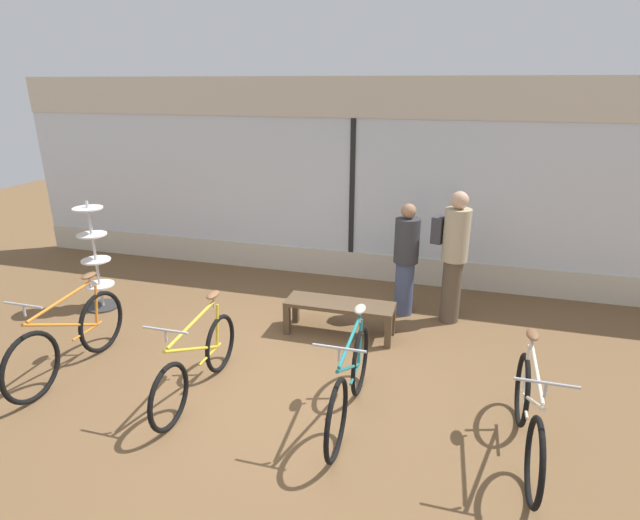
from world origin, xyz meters
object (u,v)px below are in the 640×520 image
display_bench (340,308)px  customer_near_rack (406,258)px  bicycle_far_left (70,339)px  bicycle_left (198,363)px  customer_by_window (453,253)px  bicycle_right (350,383)px  accessory_rack (97,265)px  bicycle_far_right (528,417)px

display_bench → customer_near_rack: 1.21m
bicycle_far_left → bicycle_left: bicycle_far_left is taller
bicycle_left → display_bench: bearing=57.2°
customer_by_window → bicycle_right: bearing=-108.6°
accessory_rack → display_bench: accessory_rack is taller
bicycle_right → bicycle_far_right: bicycle_right is taller
bicycle_right → bicycle_far_right: (1.59, -0.06, -0.01)m
bicycle_far_right → accessory_rack: 5.86m
customer_near_rack → customer_by_window: size_ratio=0.88×
bicycle_far_left → bicycle_far_right: bearing=-0.4°
accessory_rack → customer_by_window: size_ratio=0.87×
bicycle_far_right → display_bench: bicycle_far_right is taller
display_bench → bicycle_far_left: bearing=-147.7°
bicycle_far_left → bicycle_left: 1.59m
bicycle_right → customer_by_window: (0.84, 2.48, 0.58)m
bicycle_left → customer_near_rack: 3.17m
display_bench → customer_near_rack: bearing=49.9°
accessory_rack → customer_by_window: (4.88, 0.94, 0.33)m
bicycle_far_right → customer_near_rack: 2.97m
accessory_rack → display_bench: bearing=2.2°
bicycle_far_left → bicycle_left: bearing=-0.2°
bicycle_far_left → bicycle_far_right: size_ratio=1.07×
customer_near_rack → bicycle_left: bearing=-125.4°
bicycle_left → accessory_rack: 2.91m
bicycle_far_left → bicycle_far_right: bicycle_far_left is taller
bicycle_right → bicycle_left: bearing=-179.0°
bicycle_right → accessory_rack: 4.34m
bicycle_far_right → bicycle_far_left: bearing=179.6°
bicycle_far_right → bicycle_right: bearing=177.8°
customer_by_window → bicycle_far_right: bearing=-73.5°
bicycle_far_left → display_bench: bicycle_far_left is taller
bicycle_left → accessory_rack: (-2.44, 1.57, 0.28)m
bicycle_far_right → customer_near_rack: (-1.38, 2.59, 0.44)m
display_bench → customer_near_rack: customer_near_rack is taller
bicycle_right → accessory_rack: bearing=159.2°
bicycle_far_left → accessory_rack: (-0.85, 1.56, 0.25)m
customer_near_rack → customer_by_window: (0.62, -0.05, 0.15)m
bicycle_far_left → bicycle_right: (3.19, 0.02, -0.00)m
display_bench → accessory_rack: bearing=-177.8°
bicycle_right → display_bench: 1.75m
customer_by_window → accessory_rack: bearing=-169.1°
customer_by_window → display_bench: bearing=-149.0°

